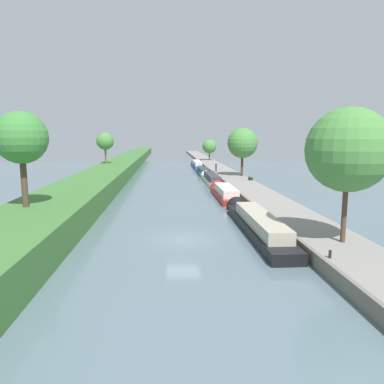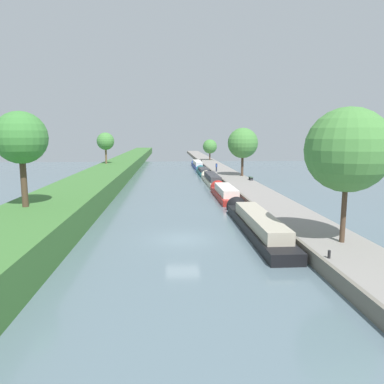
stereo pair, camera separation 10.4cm
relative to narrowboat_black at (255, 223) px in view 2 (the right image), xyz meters
The scene contains 18 objects.
ground_plane 6.27m from the narrowboat_black, 161.15° to the right, with size 160.00×160.00×0.00m, color slate.
left_grassy_bank 16.69m from the narrowboat_black, behind, with size 6.32×260.00×2.30m.
right_towpath 4.32m from the narrowboat_black, 27.83° to the right, with size 4.42×260.00×0.86m.
stone_quay 2.51m from the narrowboat_black, 53.74° to the right, with size 0.25×260.00×0.91m.
narrowboat_black is the anchor object (origin of this frame).
narrowboat_red 16.04m from the narrowboat_black, 90.02° to the left, with size 2.19×12.16×2.24m.
narrowboat_cream 29.81m from the narrowboat_black, 89.97° to the left, with size 1.88×15.36×2.09m.
narrowboat_teal 43.71m from the narrowboat_black, 89.96° to the left, with size 1.97×11.06×1.88m.
narrowboat_blue 58.45m from the narrowboat_black, 89.93° to the left, with size 1.81×16.19×2.08m.
tree_rightbank_near 9.56m from the narrowboat_black, 56.83° to the right, with size 5.22×5.22×8.44m.
tree_rightbank_midnear 32.73m from the narrowboat_black, 80.29° to the left, with size 4.96×4.96×7.90m.
tree_rightbank_midfar 71.04m from the narrowboat_black, 86.32° to the left, with size 3.80×3.80×5.55m.
tree_leftbank_downstream 45.54m from the narrowboat_black, 114.04° to the left, with size 3.21×3.21×5.75m.
tree_leftbank_upstream 18.79m from the narrowboat_black, behind, with size 3.81×3.81×7.02m.
person_walking 39.47m from the narrowboat_black, 86.88° to the left, with size 0.34×0.34×1.66m.
mooring_bollard_near 9.37m from the narrowboat_black, 78.28° to the right, with size 0.16×0.16×0.45m.
mooring_bollard_far 66.32m from the narrowboat_black, 88.36° to the left, with size 0.16×0.16×0.45m.
park_bench 26.53m from the narrowboat_black, 77.87° to the left, with size 0.44×1.50×0.47m.
Camera 2 is at (-1.06, -25.95, 7.60)m, focal length 34.15 mm.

